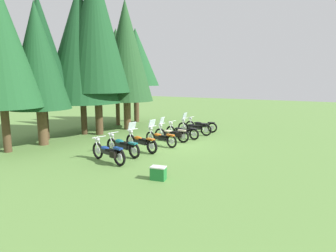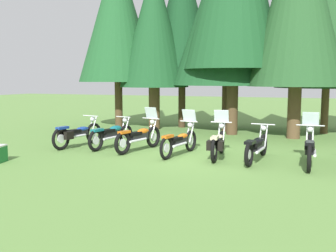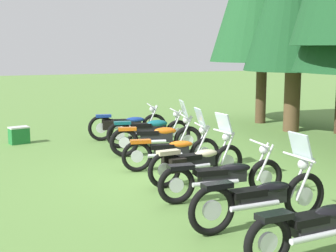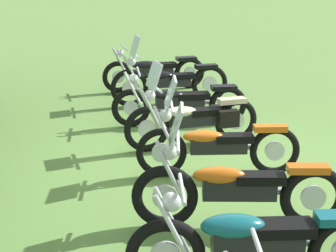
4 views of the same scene
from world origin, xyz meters
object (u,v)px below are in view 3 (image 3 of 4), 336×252
Objects in this scene: motorcycle_4 at (196,161)px; motorcycle_5 at (223,176)px; motorcycle_1 at (150,130)px; motorcycle_3 at (173,150)px; motorcycle_6 at (262,196)px; motorcycle_2 at (158,137)px; motorcycle_0 at (126,125)px; picnic_cooler at (19,135)px; motorcycle_7 at (320,225)px.

motorcycle_4 is 0.91× the size of motorcycle_5.
motorcycle_3 is at bearing -89.86° from motorcycle_1.
motorcycle_6 is at bearing -82.78° from motorcycle_3.
motorcycle_1 is at bearing 92.20° from motorcycle_2.
motorcycle_0 is at bearing 104.56° from motorcycle_2.
motorcycle_1 is 2.60m from motorcycle_3.
motorcycle_0 is 1.22m from motorcycle_1.
motorcycle_3 is (1.45, -0.22, -0.01)m from motorcycle_2.
motorcycle_5 is at bearing -96.17° from motorcycle_4.
motorcycle_3 is 1.18m from motorcycle_4.
picnic_cooler is (-2.94, -3.00, -0.22)m from motorcycle_2.
motorcycle_2 reaches higher than motorcycle_5.
motorcycle_6 is (3.70, -0.16, 0.02)m from motorcycle_3.
motorcycle_1 is 3.70m from picnic_cooler.
motorcycle_1 is at bearing 83.86° from motorcycle_6.
motorcycle_4 is 2.52m from motorcycle_6.
motorcycle_2 is at bearing 80.00° from motorcycle_4.
motorcycle_2 is at bearing 45.62° from picnic_cooler.
motorcycle_7 reaches higher than picnic_cooler.
motorcycle_2 is at bearing 91.19° from motorcycle_3.
motorcycle_7 is (6.35, -0.31, -0.02)m from motorcycle_2.
motorcycle_4 is (3.74, -0.44, 0.00)m from motorcycle_1.
motorcycle_4 is at bearing -87.18° from motorcycle_1.
motorcycle_1 is (1.19, 0.28, 0.00)m from motorcycle_0.
motorcycle_2 is 1.46m from motorcycle_3.
motorcycle_0 is 0.95× the size of motorcycle_6.
motorcycle_3 is 3.70m from motorcycle_6.
motorcycle_4 is (1.18, -0.02, 0.01)m from motorcycle_3.
motorcycle_1 is at bearing -65.72° from motorcycle_0.
motorcycle_3 is at bearing -85.67° from motorcycle_2.
motorcycle_0 is at bearing 85.13° from motorcycle_7.
picnic_cooler is at bearing 107.21° from motorcycle_6.
motorcycle_5 is at bearing 85.67° from motorcycle_7.
motorcycle_7 is (1.20, 0.07, -0.03)m from motorcycle_6.
picnic_cooler is at bearing 117.73° from motorcycle_5.
motorcycle_0 is 0.99× the size of motorcycle_2.
motorcycle_0 is 1.04× the size of motorcycle_3.
motorcycle_5 is 1.40m from motorcycle_6.
motorcycle_6 reaches higher than motorcycle_5.
motorcycle_2 reaches higher than motorcycle_1.
motorcycle_0 is at bearing 93.64° from motorcycle_5.
motorcycle_3 reaches higher than motorcycle_1.
motorcycle_3 reaches higher than motorcycle_0.
motorcycle_5 reaches higher than picnic_cooler.
motorcycle_1 reaches higher than motorcycle_7.
motorcycle_6 is (2.52, -0.14, 0.02)m from motorcycle_4.
motorcycle_3 is 1.01× the size of motorcycle_4.
motorcycle_1 is 7.48m from motorcycle_7.
motorcycle_2 reaches higher than motorcycle_4.
motorcycle_4 is 0.91× the size of motorcycle_6.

